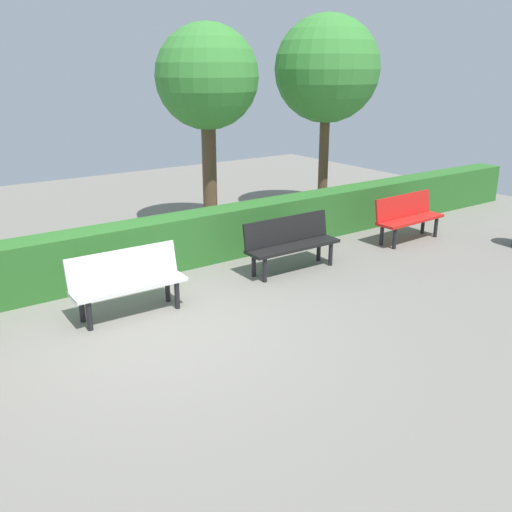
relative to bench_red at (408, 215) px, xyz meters
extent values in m
plane|color=gray|center=(5.49, 0.80, -0.48)|extent=(21.24, 21.24, 0.00)
cube|color=red|center=(0.00, 0.07, -0.07)|extent=(1.54, 0.48, 0.05)
cube|color=red|center=(0.00, -0.12, 0.17)|extent=(1.53, 0.16, 0.42)
cylinder|color=black|center=(-0.62, 0.20, -0.29)|extent=(0.07, 0.07, 0.39)
cylinder|color=black|center=(-0.61, -0.10, -0.29)|extent=(0.07, 0.07, 0.39)
cylinder|color=black|center=(0.60, 0.25, -0.29)|extent=(0.07, 0.07, 0.39)
cylinder|color=black|center=(0.62, -0.05, -0.29)|extent=(0.07, 0.07, 0.39)
cube|color=black|center=(2.83, 0.08, -0.07)|extent=(1.65, 0.44, 0.05)
cube|color=black|center=(2.82, -0.11, 0.17)|extent=(1.64, 0.12, 0.42)
cylinder|color=black|center=(2.16, 0.24, -0.29)|extent=(0.07, 0.07, 0.39)
cylinder|color=black|center=(2.15, -0.06, -0.29)|extent=(0.07, 0.07, 0.39)
cylinder|color=black|center=(3.50, 0.22, -0.29)|extent=(0.07, 0.07, 0.39)
cylinder|color=black|center=(3.49, -0.08, -0.29)|extent=(0.07, 0.07, 0.39)
cube|color=white|center=(5.67, 0.17, -0.07)|extent=(1.53, 0.46, 0.05)
cube|color=white|center=(5.66, -0.02, 0.17)|extent=(1.52, 0.16, 0.42)
cylinder|color=black|center=(5.06, 0.33, -0.29)|extent=(0.07, 0.07, 0.39)
cylinder|color=black|center=(5.06, 0.03, -0.29)|extent=(0.07, 0.07, 0.39)
cylinder|color=black|center=(6.28, 0.30, -0.29)|extent=(0.07, 0.07, 0.39)
cylinder|color=black|center=(6.27, 0.00, -0.29)|extent=(0.07, 0.07, 0.39)
cube|color=#2D6B28|center=(4.25, -1.20, -0.06)|extent=(17.24, 0.55, 0.85)
cylinder|color=brown|center=(-0.11, -2.52, 0.73)|extent=(0.21, 0.21, 2.43)
sphere|color=#3D8C38|center=(-0.11, -2.52, 2.61)|extent=(2.21, 2.21, 2.21)
cylinder|color=brown|center=(2.60, -2.86, 0.70)|extent=(0.28, 0.28, 2.37)
sphere|color=#3D8C38|center=(2.60, -2.86, 2.48)|extent=(1.97, 1.97, 1.97)
camera|label=1|loc=(8.35, 6.82, 2.70)|focal=39.98mm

